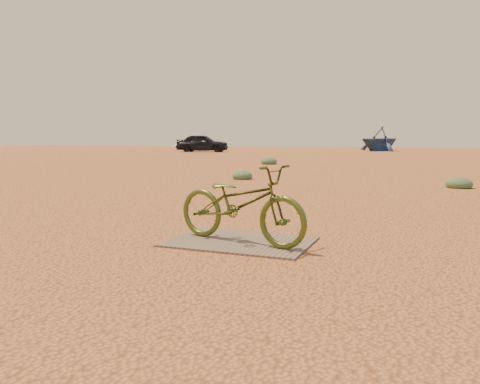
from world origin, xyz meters
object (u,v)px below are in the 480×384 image
at_px(boat_near_left, 196,144).
at_px(plywood_board, 240,242).
at_px(boat_far_left, 379,139).
at_px(car, 203,143).
at_px(bicycle, 240,203).

bearing_deg(boat_near_left, plywood_board, -99.61).
height_order(plywood_board, boat_far_left, boat_far_left).
height_order(car, boat_near_left, car).
xyz_separation_m(car, boat_near_left, (-2.93, 4.36, -0.15)).
bearing_deg(car, boat_near_left, 21.63).
distance_m(bicycle, boat_near_left, 40.87).
height_order(car, boat_far_left, boat_far_left).
bearing_deg(bicycle, car, 40.41).
relative_size(car, boat_far_left, 1.03).
distance_m(bicycle, car, 35.65).
bearing_deg(boat_near_left, car, -93.66).
xyz_separation_m(car, boat_far_left, (13.88, 8.56, 0.38)).
relative_size(boat_near_left, boat_far_left, 1.37).
distance_m(bicycle, boat_far_left, 40.36).
bearing_deg(car, boat_far_left, -70.69).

